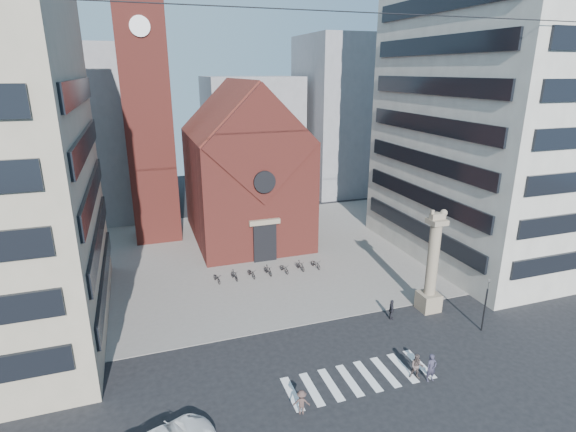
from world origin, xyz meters
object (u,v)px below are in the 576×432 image
object	(u,v)px
lion_column	(432,271)
traffic_light	(485,304)
scooter_0	(217,278)
pedestrian_2	(391,310)
pedestrian_1	(417,367)
pedestrian_0	(431,368)

from	to	relation	value
lion_column	traffic_light	bearing A→B (deg)	-63.54
traffic_light	scooter_0	world-z (taller)	traffic_light
lion_column	scooter_0	xyz separation A→B (m)	(-15.62, 10.55, -2.98)
pedestrian_2	scooter_0	size ratio (longest dim) A/B	1.03
pedestrian_2	pedestrian_1	bearing A→B (deg)	-177.78
scooter_0	traffic_light	bearing A→B (deg)	-51.03
pedestrian_2	scooter_0	world-z (taller)	pedestrian_2
pedestrian_1	traffic_light	bearing A→B (deg)	52.24
pedestrian_1	scooter_0	bearing A→B (deg)	149.17
lion_column	scooter_0	size ratio (longest dim) A/B	5.39
lion_column	pedestrian_2	distance (m)	4.53
traffic_light	lion_column	bearing A→B (deg)	116.46
pedestrian_0	pedestrian_1	bearing A→B (deg)	145.05
pedestrian_0	pedestrian_2	size ratio (longest dim) A/B	1.15
pedestrian_1	scooter_0	size ratio (longest dim) A/B	1.08
traffic_light	pedestrian_2	bearing A→B (deg)	146.97
traffic_light	pedestrian_1	world-z (taller)	traffic_light
traffic_light	pedestrian_1	bearing A→B (deg)	-158.32
pedestrian_1	pedestrian_0	bearing A→B (deg)	-3.74
pedestrian_0	pedestrian_2	distance (m)	7.51
lion_column	traffic_light	world-z (taller)	lion_column
scooter_0	lion_column	bearing A→B (deg)	-45.50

